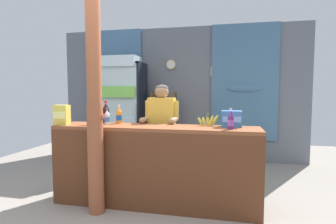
{
  "coord_description": "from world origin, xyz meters",
  "views": [
    {
      "loc": [
        0.94,
        -2.57,
        1.4
      ],
      "look_at": [
        0.23,
        0.75,
        1.13
      ],
      "focal_mm": 28.33,
      "sensor_mm": 36.0,
      "label": 1
    }
  ],
  "objects_px": {
    "stall_counter": "(153,160)",
    "soda_bottle_grape_soda": "(231,120)",
    "drink_fridge": "(124,105)",
    "soda_bottle_cola": "(106,114)",
    "soda_bottle_iced_tea": "(91,117)",
    "banana_bunch": "(208,121)",
    "snack_box_instant_noodle": "(62,115)",
    "shopkeeper": "(162,125)",
    "soda_bottle_water": "(107,117)",
    "soda_bottle_orange_soda": "(119,116)",
    "bottle_shelf_rack": "(164,125)",
    "plastic_lawn_chair": "(228,146)",
    "timber_post": "(95,108)",
    "snack_box_biscuit": "(232,119)"
  },
  "relations": [
    {
      "from": "stall_counter",
      "to": "soda_bottle_grape_soda",
      "type": "xyz_separation_m",
      "value": [
        0.89,
        0.01,
        0.49
      ]
    },
    {
      "from": "drink_fridge",
      "to": "soda_bottle_cola",
      "type": "height_order",
      "value": "drink_fridge"
    },
    {
      "from": "soda_bottle_cola",
      "to": "soda_bottle_grape_soda",
      "type": "bearing_deg",
      "value": -9.19
    },
    {
      "from": "soda_bottle_iced_tea",
      "to": "banana_bunch",
      "type": "distance_m",
      "value": 1.46
    },
    {
      "from": "soda_bottle_grape_soda",
      "to": "snack_box_instant_noodle",
      "type": "xyz_separation_m",
      "value": [
        -2.07,
        -0.02,
        0.03
      ]
    },
    {
      "from": "shopkeeper",
      "to": "soda_bottle_grape_soda",
      "type": "height_order",
      "value": "shopkeeper"
    },
    {
      "from": "snack_box_instant_noodle",
      "to": "banana_bunch",
      "type": "distance_m",
      "value": 1.83
    },
    {
      "from": "soda_bottle_iced_tea",
      "to": "soda_bottle_cola",
      "type": "bearing_deg",
      "value": 69.31
    },
    {
      "from": "stall_counter",
      "to": "drink_fridge",
      "type": "distance_m",
      "value": 2.24
    },
    {
      "from": "soda_bottle_water",
      "to": "soda_bottle_grape_soda",
      "type": "distance_m",
      "value": 1.53
    },
    {
      "from": "soda_bottle_orange_soda",
      "to": "banana_bunch",
      "type": "xyz_separation_m",
      "value": [
        1.16,
        0.0,
        -0.04
      ]
    },
    {
      "from": "bottle_shelf_rack",
      "to": "soda_bottle_orange_soda",
      "type": "distance_m",
      "value": 1.93
    },
    {
      "from": "stall_counter",
      "to": "bottle_shelf_rack",
      "type": "distance_m",
      "value": 2.18
    },
    {
      "from": "snack_box_instant_noodle",
      "to": "soda_bottle_orange_soda",
      "type": "bearing_deg",
      "value": 22.62
    },
    {
      "from": "shopkeeper",
      "to": "soda_bottle_grape_soda",
      "type": "relative_size",
      "value": 6.4
    },
    {
      "from": "shopkeeper",
      "to": "soda_bottle_grape_soda",
      "type": "distance_m",
      "value": 1.09
    },
    {
      "from": "stall_counter",
      "to": "soda_bottle_iced_tea",
      "type": "xyz_separation_m",
      "value": [
        -0.81,
        0.03,
        0.49
      ]
    },
    {
      "from": "plastic_lawn_chair",
      "to": "snack_box_instant_noodle",
      "type": "distance_m",
      "value": 2.62
    },
    {
      "from": "timber_post",
      "to": "snack_box_biscuit",
      "type": "bearing_deg",
      "value": 17.37
    },
    {
      "from": "drink_fridge",
      "to": "soda_bottle_orange_soda",
      "type": "distance_m",
      "value": 1.72
    },
    {
      "from": "banana_bunch",
      "to": "soda_bottle_water",
      "type": "bearing_deg",
      "value": -173.55
    },
    {
      "from": "soda_bottle_orange_soda",
      "to": "soda_bottle_grape_soda",
      "type": "relative_size",
      "value": 1.05
    },
    {
      "from": "drink_fridge",
      "to": "soda_bottle_iced_tea",
      "type": "distance_m",
      "value": 1.87
    },
    {
      "from": "timber_post",
      "to": "soda_bottle_grape_soda",
      "type": "xyz_separation_m",
      "value": [
        1.5,
        0.26,
        -0.13
      ]
    },
    {
      "from": "bottle_shelf_rack",
      "to": "soda_bottle_cola",
      "type": "bearing_deg",
      "value": -100.71
    },
    {
      "from": "soda_bottle_grape_soda",
      "to": "stall_counter",
      "type": "bearing_deg",
      "value": -179.31
    },
    {
      "from": "snack_box_instant_noodle",
      "to": "soda_bottle_grape_soda",
      "type": "bearing_deg",
      "value": 0.65
    },
    {
      "from": "soda_bottle_grape_soda",
      "to": "soda_bottle_iced_tea",
      "type": "bearing_deg",
      "value": 179.23
    },
    {
      "from": "bottle_shelf_rack",
      "to": "soda_bottle_grape_soda",
      "type": "relative_size",
      "value": 5.96
    },
    {
      "from": "drink_fridge",
      "to": "soda_bottle_grape_soda",
      "type": "height_order",
      "value": "drink_fridge"
    },
    {
      "from": "drink_fridge",
      "to": "snack_box_biscuit",
      "type": "bearing_deg",
      "value": -39.33
    },
    {
      "from": "plastic_lawn_chair",
      "to": "snack_box_biscuit",
      "type": "xyz_separation_m",
      "value": [
        0.02,
        -1.24,
        0.58
      ]
    },
    {
      "from": "plastic_lawn_chair",
      "to": "soda_bottle_cola",
      "type": "height_order",
      "value": "soda_bottle_cola"
    },
    {
      "from": "timber_post",
      "to": "soda_bottle_orange_soda",
      "type": "height_order",
      "value": "timber_post"
    },
    {
      "from": "soda_bottle_orange_soda",
      "to": "soda_bottle_iced_tea",
      "type": "distance_m",
      "value": 0.36
    },
    {
      "from": "shopkeeper",
      "to": "timber_post",
      "type": "bearing_deg",
      "value": -125.37
    },
    {
      "from": "shopkeeper",
      "to": "drink_fridge",
      "type": "bearing_deg",
      "value": 129.5
    },
    {
      "from": "timber_post",
      "to": "shopkeeper",
      "type": "xyz_separation_m",
      "value": [
        0.58,
        0.82,
        -0.27
      ]
    },
    {
      "from": "stall_counter",
      "to": "banana_bunch",
      "type": "xyz_separation_m",
      "value": [
        0.63,
        0.26,
        0.46
      ]
    },
    {
      "from": "bottle_shelf_rack",
      "to": "soda_bottle_cola",
      "type": "xyz_separation_m",
      "value": [
        -0.35,
        -1.88,
        0.38
      ]
    },
    {
      "from": "timber_post",
      "to": "soda_bottle_cola",
      "type": "distance_m",
      "value": 0.54
    },
    {
      "from": "bottle_shelf_rack",
      "to": "snack_box_instant_noodle",
      "type": "height_order",
      "value": "bottle_shelf_rack"
    },
    {
      "from": "soda_bottle_cola",
      "to": "soda_bottle_grape_soda",
      "type": "distance_m",
      "value": 1.63
    },
    {
      "from": "soda_bottle_cola",
      "to": "soda_bottle_orange_soda",
      "type": "xyz_separation_m",
      "value": [
        0.19,
        -0.01,
        -0.02
      ]
    },
    {
      "from": "drink_fridge",
      "to": "soda_bottle_water",
      "type": "distance_m",
      "value": 1.82
    },
    {
      "from": "drink_fridge",
      "to": "soda_bottle_iced_tea",
      "type": "xyz_separation_m",
      "value": [
        0.3,
        -1.84,
        -0.05
      ]
    },
    {
      "from": "soda_bottle_orange_soda",
      "to": "banana_bunch",
      "type": "relative_size",
      "value": 0.9
    },
    {
      "from": "timber_post",
      "to": "soda_bottle_water",
      "type": "bearing_deg",
      "value": 93.5
    },
    {
      "from": "stall_counter",
      "to": "soda_bottle_iced_tea",
      "type": "relative_size",
      "value": 11.23
    },
    {
      "from": "drink_fridge",
      "to": "plastic_lawn_chair",
      "type": "relative_size",
      "value": 2.39
    }
  ]
}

